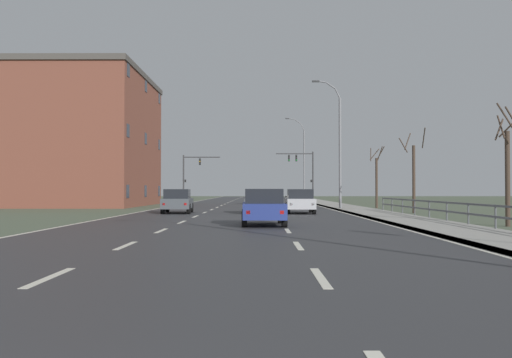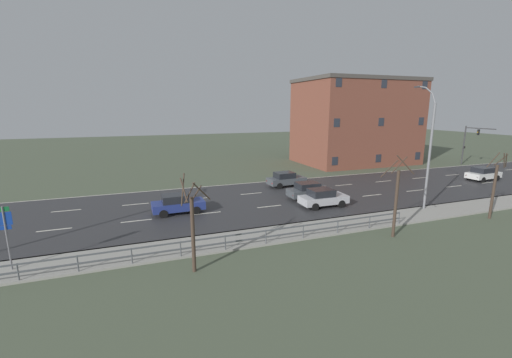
{
  "view_description": "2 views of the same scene",
  "coord_description": "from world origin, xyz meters",
  "px_view_note": "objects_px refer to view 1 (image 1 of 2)",
  "views": [
    {
      "loc": [
        1.28,
        -2.09,
        1.54
      ],
      "look_at": [
        0.93,
        58.56,
        2.72
      ],
      "focal_mm": 38.61,
      "sensor_mm": 36.0,
      "label": 1
    },
    {
      "loc": [
        27.69,
        18.44,
        8.34
      ],
      "look_at": [
        0.0,
        28.64,
        2.0
      ],
      "focal_mm": 23.3,
      "sensor_mm": 36.0,
      "label": 2
    }
  ],
  "objects_px": {
    "street_lamp_distant": "(303,160)",
    "car_far_right": "(258,197)",
    "traffic_signal_right": "(304,168)",
    "car_near_right": "(300,201)",
    "street_lamp_midground": "(338,146)",
    "traffic_signal_left": "(190,171)",
    "car_mid_centre": "(178,201)",
    "brick_building": "(87,140)",
    "car_near_left": "(259,201)",
    "car_distant": "(263,207)"
  },
  "relations": [
    {
      "from": "street_lamp_distant",
      "to": "car_far_right",
      "type": "height_order",
      "value": "street_lamp_distant"
    },
    {
      "from": "traffic_signal_right",
      "to": "car_near_right",
      "type": "bearing_deg",
      "value": -95.16
    },
    {
      "from": "street_lamp_midground",
      "to": "traffic_signal_left",
      "type": "xyz_separation_m",
      "value": [
        -14.56,
        23.73,
        -1.22
      ]
    },
    {
      "from": "street_lamp_midground",
      "to": "car_mid_centre",
      "type": "relative_size",
      "value": 2.42
    },
    {
      "from": "street_lamp_midground",
      "to": "traffic_signal_left",
      "type": "bearing_deg",
      "value": 121.54
    },
    {
      "from": "street_lamp_distant",
      "to": "brick_building",
      "type": "xyz_separation_m",
      "value": [
        -22.72,
        -24.52,
        0.62
      ]
    },
    {
      "from": "brick_building",
      "to": "car_near_left",
      "type": "bearing_deg",
      "value": -45.82
    },
    {
      "from": "traffic_signal_right",
      "to": "traffic_signal_left",
      "type": "distance_m",
      "value": 13.96
    },
    {
      "from": "street_lamp_distant",
      "to": "car_mid_centre",
      "type": "relative_size",
      "value": 2.78
    },
    {
      "from": "traffic_signal_right",
      "to": "street_lamp_distant",
      "type": "bearing_deg",
      "value": 86.24
    },
    {
      "from": "car_distant",
      "to": "car_near_left",
      "type": "bearing_deg",
      "value": 89.47
    },
    {
      "from": "car_near_right",
      "to": "brick_building",
      "type": "bearing_deg",
      "value": 138.7
    },
    {
      "from": "traffic_signal_right",
      "to": "car_distant",
      "type": "bearing_deg",
      "value": -96.91
    },
    {
      "from": "street_lamp_distant",
      "to": "traffic_signal_right",
      "type": "relative_size",
      "value": 1.87
    },
    {
      "from": "street_lamp_midground",
      "to": "car_distant",
      "type": "distance_m",
      "value": 20.72
    },
    {
      "from": "car_near_left",
      "to": "car_far_right",
      "type": "relative_size",
      "value": 0.98
    },
    {
      "from": "car_near_left",
      "to": "brick_building",
      "type": "distance_m",
      "value": 24.38
    },
    {
      "from": "traffic_signal_left",
      "to": "car_distant",
      "type": "bearing_deg",
      "value": -78.77
    },
    {
      "from": "traffic_signal_left",
      "to": "car_far_right",
      "type": "height_order",
      "value": "traffic_signal_left"
    },
    {
      "from": "street_lamp_distant",
      "to": "street_lamp_midground",
      "type": "bearing_deg",
      "value": -89.95
    },
    {
      "from": "traffic_signal_left",
      "to": "car_near_right",
      "type": "xyz_separation_m",
      "value": [
        11.0,
        -31.18,
        -2.95
      ]
    },
    {
      "from": "traffic_signal_right",
      "to": "car_far_right",
      "type": "xyz_separation_m",
      "value": [
        -5.6,
        -9.03,
        -3.44
      ]
    },
    {
      "from": "car_near_left",
      "to": "car_far_right",
      "type": "distance_m",
      "value": 23.04
    },
    {
      "from": "brick_building",
      "to": "traffic_signal_left",
      "type": "bearing_deg",
      "value": 59.74
    },
    {
      "from": "car_mid_centre",
      "to": "car_distant",
      "type": "xyz_separation_m",
      "value": [
        5.48,
        -12.19,
        0.0
      ]
    },
    {
      "from": "car_near_right",
      "to": "car_far_right",
      "type": "bearing_deg",
      "value": 97.15
    },
    {
      "from": "street_lamp_distant",
      "to": "car_near_right",
      "type": "height_order",
      "value": "street_lamp_distant"
    },
    {
      "from": "car_near_right",
      "to": "brick_building",
      "type": "distance_m",
      "value": 26.32
    },
    {
      "from": "street_lamp_distant",
      "to": "car_near_left",
      "type": "distance_m",
      "value": 42.29
    },
    {
      "from": "traffic_signal_right",
      "to": "traffic_signal_left",
      "type": "xyz_separation_m",
      "value": [
        -13.91,
        -1.02,
        -0.48
      ]
    },
    {
      "from": "street_lamp_distant",
      "to": "car_distant",
      "type": "height_order",
      "value": "street_lamp_distant"
    },
    {
      "from": "car_near_right",
      "to": "car_distant",
      "type": "bearing_deg",
      "value": -101.02
    },
    {
      "from": "car_mid_centre",
      "to": "street_lamp_distant",
      "type": "bearing_deg",
      "value": 71.55
    },
    {
      "from": "traffic_signal_right",
      "to": "car_near_right",
      "type": "xyz_separation_m",
      "value": [
        -2.91,
        -32.2,
        -3.44
      ]
    },
    {
      "from": "car_near_left",
      "to": "car_distant",
      "type": "bearing_deg",
      "value": -88.47
    },
    {
      "from": "car_near_left",
      "to": "street_lamp_midground",
      "type": "bearing_deg",
      "value": 50.37
    },
    {
      "from": "street_lamp_midground",
      "to": "street_lamp_distant",
      "type": "relative_size",
      "value": 0.87
    },
    {
      "from": "street_lamp_distant",
      "to": "brick_building",
      "type": "distance_m",
      "value": 33.43
    },
    {
      "from": "traffic_signal_left",
      "to": "car_near_left",
      "type": "relative_size",
      "value": 1.39
    },
    {
      "from": "car_near_left",
      "to": "car_near_right",
      "type": "distance_m",
      "value": 2.64
    },
    {
      "from": "car_near_left",
      "to": "brick_building",
      "type": "bearing_deg",
      "value": 134.79
    },
    {
      "from": "street_lamp_distant",
      "to": "car_near_left",
      "type": "height_order",
      "value": "street_lamp_distant"
    },
    {
      "from": "car_near_right",
      "to": "car_distant",
      "type": "relative_size",
      "value": 0.99
    },
    {
      "from": "street_lamp_midground",
      "to": "car_distant",
      "type": "height_order",
      "value": "street_lamp_midground"
    },
    {
      "from": "traffic_signal_right",
      "to": "car_mid_centre",
      "type": "bearing_deg",
      "value": -108.72
    },
    {
      "from": "street_lamp_distant",
      "to": "car_near_right",
      "type": "bearing_deg",
      "value": -94.84
    },
    {
      "from": "traffic_signal_left",
      "to": "car_mid_centre",
      "type": "height_order",
      "value": "traffic_signal_left"
    },
    {
      "from": "brick_building",
      "to": "traffic_signal_right",
      "type": "bearing_deg",
      "value": 34.24
    },
    {
      "from": "street_lamp_midground",
      "to": "traffic_signal_left",
      "type": "relative_size",
      "value": 1.76
    },
    {
      "from": "car_distant",
      "to": "traffic_signal_left",
      "type": "bearing_deg",
      "value": 99.78
    }
  ]
}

